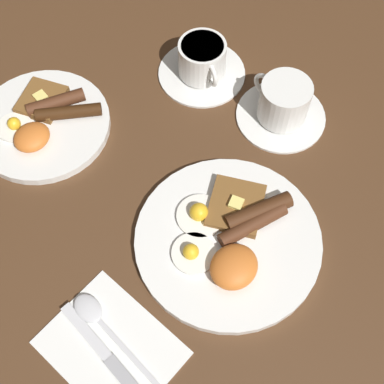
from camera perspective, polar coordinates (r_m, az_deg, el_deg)
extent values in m
plane|color=#4C301C|center=(0.82, 3.82, -5.39)|extent=(3.00, 3.00, 0.00)
cylinder|color=white|center=(0.82, 3.85, -5.18)|extent=(0.28, 0.28, 0.01)
cylinder|color=white|center=(0.79, 0.19, -6.59)|extent=(0.07, 0.07, 0.01)
sphere|color=yellow|center=(0.79, -0.13, -6.39)|extent=(0.02, 0.02, 0.02)
cylinder|color=white|center=(0.82, 0.83, -2.65)|extent=(0.07, 0.07, 0.01)
sphere|color=yellow|center=(0.81, 0.77, -2.11)|extent=(0.03, 0.03, 0.03)
ellipsoid|color=orange|center=(0.77, 4.49, -7.95)|extent=(0.07, 0.07, 0.03)
cylinder|color=#412311|center=(0.82, 7.11, -2.06)|extent=(0.11, 0.07, 0.03)
cylinder|color=#4A2715|center=(0.81, 6.49, -3.45)|extent=(0.11, 0.06, 0.02)
cube|color=brown|center=(0.83, 4.69, -1.50)|extent=(0.12, 0.11, 0.01)
cube|color=#F4E072|center=(0.82, 4.74, -1.18)|extent=(0.03, 0.03, 0.01)
cylinder|color=white|center=(0.96, -15.64, 6.94)|extent=(0.23, 0.23, 0.01)
cylinder|color=white|center=(0.95, -18.40, 6.56)|extent=(0.06, 0.06, 0.01)
sphere|color=yellow|center=(0.95, -18.46, 6.93)|extent=(0.02, 0.02, 0.02)
ellipsoid|color=orange|center=(0.92, -16.72, 5.63)|extent=(0.06, 0.06, 0.03)
cylinder|color=#371E0C|center=(0.94, -12.96, 8.34)|extent=(0.10, 0.09, 0.02)
cylinder|color=#4C2816|center=(0.95, -14.47, 9.11)|extent=(0.10, 0.07, 0.02)
cube|color=brown|center=(0.97, -15.73, 9.41)|extent=(0.10, 0.09, 0.01)
cube|color=#F4E072|center=(0.96, -15.88, 9.78)|extent=(0.02, 0.02, 0.01)
cylinder|color=white|center=(0.95, 9.45, 8.06)|extent=(0.16, 0.16, 0.01)
cylinder|color=white|center=(0.92, 9.82, 9.55)|extent=(0.09, 0.09, 0.07)
cylinder|color=brown|center=(0.89, 10.14, 10.88)|extent=(0.08, 0.08, 0.00)
torus|color=white|center=(0.93, 7.82, 11.18)|extent=(0.01, 0.05, 0.05)
cylinder|color=white|center=(1.00, 1.05, 12.64)|extent=(0.16, 0.16, 0.01)
cylinder|color=white|center=(0.97, 1.08, 14.06)|extent=(0.09, 0.09, 0.06)
cylinder|color=brown|center=(0.95, 1.11, 15.29)|extent=(0.07, 0.07, 0.00)
torus|color=white|center=(0.94, 2.08, 12.43)|extent=(0.03, 0.04, 0.04)
cube|color=white|center=(0.78, -8.63, -16.08)|extent=(0.14, 0.18, 0.01)
cube|color=silver|center=(0.78, -11.23, -14.40)|extent=(0.03, 0.10, 0.00)
cube|color=#9E9EA3|center=(0.76, -6.88, -19.43)|extent=(0.03, 0.08, 0.01)
ellipsoid|color=silver|center=(0.79, -11.02, -12.08)|extent=(0.04, 0.05, 0.01)
cube|color=silver|center=(0.77, -6.82, -16.67)|extent=(0.02, 0.12, 0.00)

